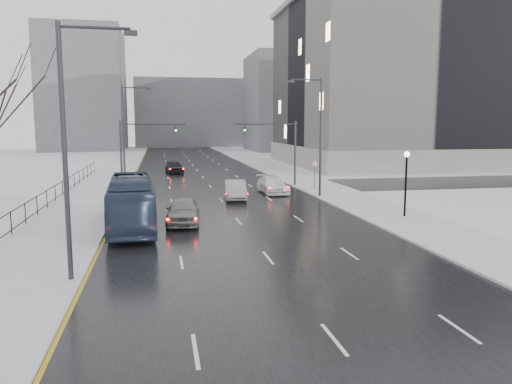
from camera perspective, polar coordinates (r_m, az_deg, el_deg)
road at (r=60.59m, az=-6.27°, el=1.88°), size 16.00×150.00×0.04m
cross_road at (r=48.71m, az=-5.12°, el=0.45°), size 130.00×10.00×0.04m
sidewalk_left at (r=60.66m, az=-16.21°, el=1.68°), size 5.00×150.00×0.16m
sidewalk_right at (r=62.30m, az=3.40°, el=2.13°), size 5.00×150.00×0.16m
park_strip at (r=62.27m, az=-24.94°, el=1.39°), size 14.00×150.00×0.12m
iron_fence at (r=31.62m, az=-25.74°, el=-2.68°), size 0.06×70.00×1.30m
streetlight_r_mid at (r=42.13m, az=7.12°, el=6.91°), size 2.95×0.25×10.00m
streetlight_l_near at (r=20.36m, az=-20.45°, el=5.57°), size 2.95×0.25×10.00m
streetlight_l_far at (r=52.18m, az=-14.67°, el=6.89°), size 2.95×0.25×10.00m
lamppost_r_mid at (r=34.14m, az=16.79°, el=1.94°), size 0.36×0.36×4.28m
mast_signal_right at (r=49.63m, az=3.30°, el=5.34°), size 6.10×0.33×6.50m
mast_signal_left at (r=48.18m, az=-13.91°, el=5.05°), size 6.10×0.33×6.50m
no_uturn_sign at (r=46.42m, az=6.74°, el=2.90°), size 0.60×0.06×2.70m
civic_building at (r=82.49m, az=18.34°, el=10.89°), size 41.00×31.00×24.80m
bldg_far_right at (r=119.75m, az=5.11°, el=10.07°), size 24.00×20.00×22.00m
bldg_far_left at (r=126.49m, az=-19.03°, el=10.92°), size 18.00×22.00×28.00m
bldg_far_center at (r=140.38m, az=-7.37°, el=8.89°), size 30.00×18.00×18.00m
bus at (r=30.87m, az=-14.08°, el=-1.16°), size 3.10×10.97×3.02m
sedan_center_near at (r=31.38m, az=-8.33°, el=-2.09°), size 2.40×5.12×1.69m
sedan_right_near at (r=41.15m, az=-2.38°, el=0.26°), size 2.13×4.95×1.59m
sedan_right_far at (r=44.81m, az=1.90°, el=0.83°), size 2.34×5.28×1.51m
sedan_center_far at (r=63.56m, az=-9.33°, el=2.85°), size 2.39×4.87×1.60m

